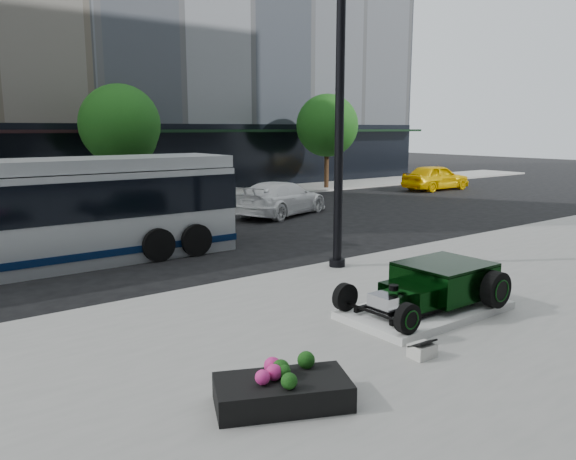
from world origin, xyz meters
TOP-DOWN VIEW (x-y plane):
  - ground at (0.00, 0.00)m, footprint 120.00×120.00m
  - sidewalk_far at (0.00, 14.00)m, footprint 70.00×4.00m
  - street_trees at (1.15, 13.07)m, footprint 29.80×3.80m
  - display_plinth at (-0.36, -6.50)m, footprint 3.40×1.80m
  - hot_rod at (-0.02, -6.50)m, footprint 3.22×2.00m
  - info_plaque at (-2.12, -7.87)m, footprint 0.41×0.32m
  - lamppost at (0.86, -2.54)m, footprint 0.42×0.42m
  - flower_planter at (-4.85, -7.78)m, footprint 1.98×1.54m
  - transit_bus at (-5.87, 2.63)m, footprint 12.12×2.88m
  - white_sedan at (5.45, 6.18)m, footprint 5.51×3.71m
  - yellow_taxi at (19.08, 8.62)m, footprint 4.68×2.04m

SIDE VIEW (x-z plane):
  - ground at x=0.00m, z-range 0.00..0.00m
  - sidewalk_far at x=0.00m, z-range 0.00..0.12m
  - display_plinth at x=-0.36m, z-range 0.12..0.27m
  - info_plaque at x=-2.12m, z-range 0.09..0.40m
  - flower_planter at x=-4.85m, z-range 0.04..0.62m
  - hot_rod at x=-0.02m, z-range 0.29..1.10m
  - white_sedan at x=5.45m, z-range 0.00..1.48m
  - yellow_taxi at x=19.08m, z-range 0.00..1.57m
  - transit_bus at x=-5.87m, z-range 0.02..2.95m
  - lamppost at x=0.86m, z-range -0.17..7.50m
  - street_trees at x=1.15m, z-range 0.92..6.62m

